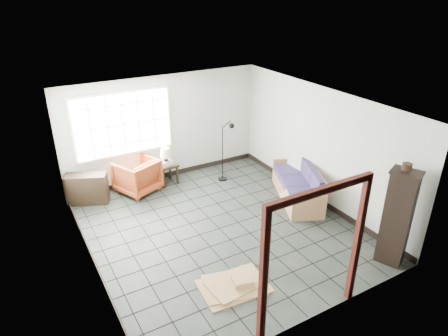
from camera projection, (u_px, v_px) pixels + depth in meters
ground at (219, 228)px, 8.12m from camera, size 5.50×5.50×0.00m
room_shell at (218, 152)px, 7.42m from camera, size 5.02×5.52×2.61m
window_panel at (123, 124)px, 9.10m from camera, size 2.32×0.08×1.52m
doorway_trim at (316, 241)px, 5.41m from camera, size 1.80×0.08×2.20m
futon_sofa at (300, 186)px, 9.11m from camera, size 1.46×2.06×0.86m
armchair at (137, 174)px, 9.37m from camera, size 1.11×1.08×0.89m
side_table at (166, 167)px, 9.75m from camera, size 0.52×0.52×0.52m
table_lamp at (166, 153)px, 9.54m from camera, size 0.34×0.34×0.44m
projector at (165, 163)px, 9.64m from camera, size 0.36×0.31×0.11m
floor_lamp at (227, 149)px, 9.80m from camera, size 0.45×0.28×1.53m
console_shelf at (87, 189)px, 8.93m from camera, size 0.96×0.68×0.69m
tall_shelf at (397, 217)px, 6.81m from camera, size 0.53×0.59×1.78m
pot at (407, 167)px, 6.45m from camera, size 0.17×0.17×0.12m
open_box at (300, 203)px, 8.70m from camera, size 0.90×0.56×0.47m
cardboard_pile at (235, 285)px, 6.56m from camera, size 1.16×0.95×0.16m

